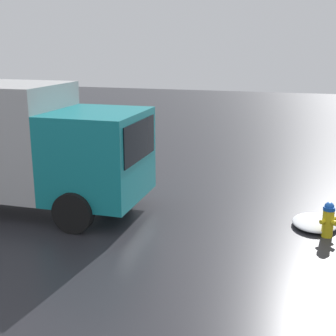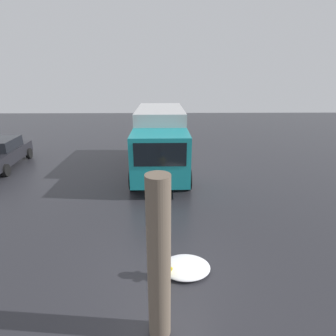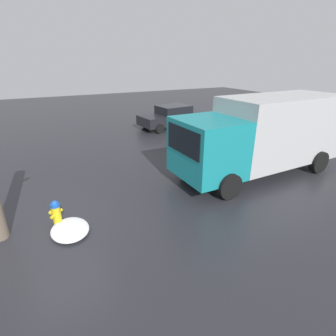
# 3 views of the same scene
# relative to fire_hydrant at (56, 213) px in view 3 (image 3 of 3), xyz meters

# --- Properties ---
(ground_plane) EXTENTS (60.00, 60.00, 0.00)m
(ground_plane) POSITION_rel_fire_hydrant_xyz_m (0.00, -0.00, -0.39)
(ground_plane) COLOR #28282D
(fire_hydrant) EXTENTS (0.38, 0.38, 0.77)m
(fire_hydrant) POSITION_rel_fire_hydrant_xyz_m (0.00, 0.00, 0.00)
(fire_hydrant) COLOR yellow
(fire_hydrant) RESTS_ON ground_plane
(delivery_truck) EXTENTS (7.14, 2.65, 3.04)m
(delivery_truck) POSITION_rel_fire_hydrant_xyz_m (7.86, 0.16, 1.26)
(delivery_truck) COLOR teal
(delivery_truck) RESTS_ON ground_plane
(parked_car) EXTENTS (4.52, 2.42, 1.47)m
(parked_car) POSITION_rel_fire_hydrant_xyz_m (8.38, 8.73, 0.36)
(parked_car) COLOR black
(parked_car) RESTS_ON ground_plane
(snow_pile_by_hydrant) EXTENTS (0.99, 1.23, 0.18)m
(snow_pile_by_hydrant) POSITION_rel_fire_hydrant_xyz_m (0.25, -0.53, -0.30)
(snow_pile_by_hydrant) COLOR white
(snow_pile_by_hydrant) RESTS_ON ground_plane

